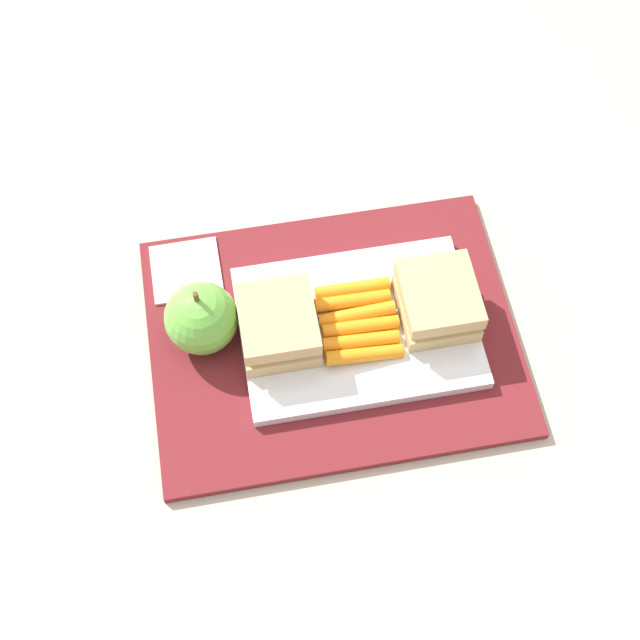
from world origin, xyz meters
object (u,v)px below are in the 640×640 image
object	(u,v)px
carrot_sticks_bundle	(358,321)
food_tray	(357,327)
sandwich_half_right	(278,325)
paper_napkin	(186,270)
apple	(201,318)
sandwich_half_left	(438,301)

from	to	relation	value
carrot_sticks_bundle	food_tray	bearing A→B (deg)	-112.34
sandwich_half_right	paper_napkin	xyz separation A→B (m)	(0.08, -0.10, -0.03)
food_tray	paper_napkin	size ratio (longest dim) A/B	3.29
sandwich_half_right	carrot_sticks_bundle	xyz separation A→B (m)	(-0.08, 0.00, -0.02)
food_tray	apple	distance (m)	0.15
sandwich_half_left	sandwich_half_right	bearing A→B (deg)	0.00
sandwich_half_right	apple	xyz separation A→B (m)	(0.07, -0.02, 0.00)
apple	paper_napkin	bearing A→B (deg)	-81.93
food_tray	apple	size ratio (longest dim) A/B	2.80
paper_napkin	sandwich_half_right	bearing A→B (deg)	130.06
sandwich_half_left	paper_napkin	xyz separation A→B (m)	(0.24, -0.10, -0.03)
apple	sandwich_half_left	bearing A→B (deg)	175.03
carrot_sticks_bundle	paper_napkin	distance (m)	0.19
sandwich_half_right	food_tray	bearing A→B (deg)	180.00
food_tray	carrot_sticks_bundle	size ratio (longest dim) A/B	2.62
carrot_sticks_bundle	apple	bearing A→B (deg)	-7.66
sandwich_half_left	apple	world-z (taller)	apple
carrot_sticks_bundle	apple	xyz separation A→B (m)	(0.15, -0.02, 0.02)
sandwich_half_right	sandwich_half_left	bearing A→B (deg)	180.00
food_tray	carrot_sticks_bundle	bearing A→B (deg)	67.66
sandwich_half_right	paper_napkin	size ratio (longest dim) A/B	1.14
sandwich_half_left	carrot_sticks_bundle	xyz separation A→B (m)	(0.08, 0.00, -0.02)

